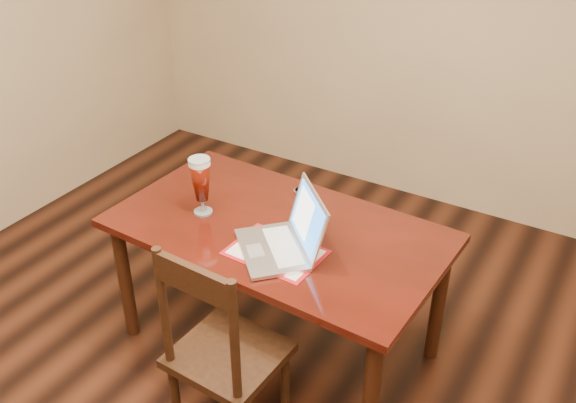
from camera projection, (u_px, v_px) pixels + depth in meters
The scene contains 3 objects.
room_shell at pixel (185, 46), 1.67m from camera, with size 4.51×5.01×2.71m.
dining_table at pixel (276, 240), 2.90m from camera, with size 1.52×0.90×0.98m.
dining_chair at pixel (223, 354), 2.53m from camera, with size 0.43×0.41×0.97m.
Camera 1 is at (1.07, -1.27, 2.28)m, focal length 40.00 mm.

